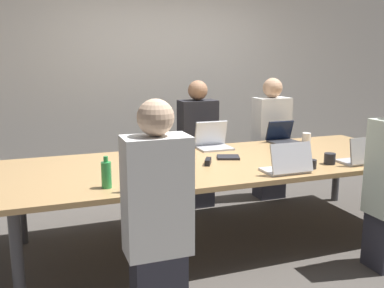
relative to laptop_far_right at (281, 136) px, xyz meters
name	(u,v)px	position (x,y,z in m)	size (l,w,h in m)	color
ground_plane	(219,238)	(-0.97, -0.56, -0.80)	(24.00, 24.00, 0.00)	#4C4742
curtain_wall	(160,76)	(-0.97, 1.34, 0.60)	(12.00, 0.06, 2.80)	beige
conference_table	(220,166)	(-0.97, -0.56, -0.12)	(3.75, 1.40, 0.73)	tan
laptop_far_right	(281,136)	(0.00, 0.00, 0.00)	(0.31, 0.23, 0.23)	#333338
person_far_right	(271,140)	(0.07, 0.34, -0.11)	(0.40, 0.24, 1.41)	#2D2D38
cup_far_right	(306,137)	(0.27, -0.07, -0.02)	(0.09, 0.09, 0.10)	white
laptop_near_right	(361,156)	(0.12, -1.08, 0.00)	(0.31, 0.23, 0.24)	#B7B7BC
cup_near_right	(330,159)	(-0.13, -0.99, -0.02)	(0.10, 0.10, 0.09)	#232328
laptop_near_left	(148,178)	(-1.78, -1.13, 0.00)	(0.31, 0.24, 0.25)	#333338
person_near_left	(157,217)	(-1.83, -1.56, -0.12)	(0.40, 0.24, 1.40)	#2D2D38
bottle_near_left	(106,174)	(-2.04, -1.02, 0.03)	(0.07, 0.07, 0.23)	green
laptop_near_midright	(288,164)	(-0.63, -1.12, 0.00)	(0.36, 0.25, 0.25)	silver
cup_near_midright	(312,164)	(-0.37, -1.07, -0.03)	(0.07, 0.07, 0.08)	#232328
laptop_far_center	(213,141)	(-0.82, -0.04, 0.01)	(0.34, 0.27, 0.27)	#B7B7BC
person_far_center	(198,146)	(-0.84, 0.35, -0.12)	(0.40, 0.24, 1.39)	#2D2D38
stapler	(208,161)	(-1.12, -0.64, -0.04)	(0.11, 0.15, 0.05)	black
notebook	(228,157)	(-0.86, -0.49, -0.06)	(0.24, 0.22, 0.02)	#232328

